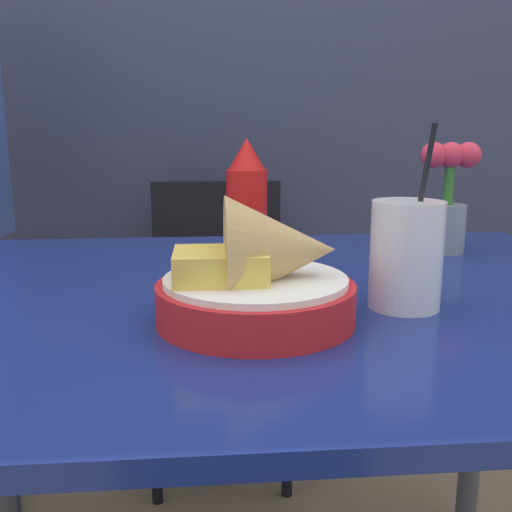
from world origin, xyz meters
name	(u,v)px	position (x,y,z in m)	size (l,w,h in m)	color
wall_window	(227,39)	(0.00, 1.18, 1.30)	(7.00, 0.06, 2.60)	#2D334C
dining_table	(260,352)	(0.00, 0.00, 0.67)	(1.22, 0.88, 0.77)	navy
chair_far_window	(218,296)	(-0.05, 0.87, 0.51)	(0.40, 0.40, 0.85)	black
food_basket	(263,278)	(-0.01, -0.14, 0.83)	(0.24, 0.24, 0.16)	red
ketchup_bottle	(247,211)	(-0.01, 0.08, 0.88)	(0.06, 0.06, 0.22)	red
drink_cup	(406,258)	(0.18, -0.10, 0.84)	(0.09, 0.09, 0.24)	silver
flower_vase	(448,199)	(0.38, 0.23, 0.88)	(0.11, 0.07, 0.21)	gray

